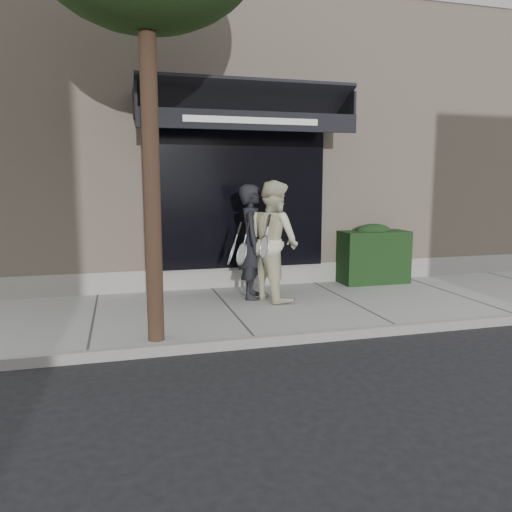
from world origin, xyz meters
name	(u,v)px	position (x,y,z in m)	size (l,w,h in m)	color
ground	(348,307)	(0.00, 0.00, 0.00)	(80.00, 80.00, 0.00)	black
sidewalk	(348,303)	(0.00, 0.00, 0.06)	(20.00, 3.00, 0.12)	gray
curb	(398,329)	(0.00, -1.55, 0.07)	(20.00, 0.10, 0.14)	gray
building_facade	(264,154)	(-0.01, 4.96, 2.74)	(14.30, 8.04, 5.64)	#C3AD95
hedge	(372,255)	(1.10, 1.25, 0.66)	(1.30, 0.70, 1.14)	black
pedestrian_front	(252,242)	(-1.48, 0.58, 1.07)	(0.86, 0.86, 1.89)	black
pedestrian_back	(274,241)	(-1.17, 0.37, 1.10)	(1.02, 1.14, 1.95)	beige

